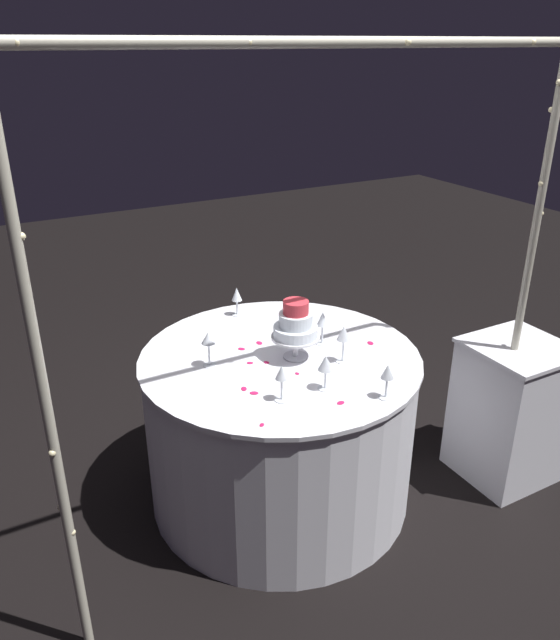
{
  "coord_description": "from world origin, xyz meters",
  "views": [
    {
      "loc": [
        1.2,
        2.19,
        2.09
      ],
      "look_at": [
        0.0,
        0.0,
        0.96
      ],
      "focal_mm": 34.68,
      "sensor_mm": 36.0,
      "label": 1
    }
  ],
  "objects_px": {
    "side_table": "(510,411)",
    "tiered_cake": "(296,325)",
    "wine_glass_3": "(208,340)",
    "cake_knife": "(297,316)",
    "wine_glass_2": "(282,375)",
    "wine_glass_5": "(387,374)",
    "wine_glass_4": "(323,321)",
    "wine_glass_6": "(326,365)",
    "wine_glass_1": "(237,296)",
    "decorative_arch": "(336,252)",
    "main_table": "(280,427)",
    "wine_glass_0": "(344,335)"
  },
  "relations": [
    {
      "from": "wine_glass_2",
      "to": "wine_glass_5",
      "type": "height_order",
      "value": "wine_glass_2"
    },
    {
      "from": "wine_glass_1",
      "to": "decorative_arch",
      "type": "bearing_deg",
      "value": 88.56
    },
    {
      "from": "wine_glass_4",
      "to": "wine_glass_5",
      "type": "bearing_deg",
      "value": 86.18
    },
    {
      "from": "wine_glass_2",
      "to": "wine_glass_5",
      "type": "bearing_deg",
      "value": 153.8
    },
    {
      "from": "side_table",
      "to": "wine_glass_4",
      "type": "relative_size",
      "value": 4.54
    },
    {
      "from": "side_table",
      "to": "wine_glass_4",
      "type": "xyz_separation_m",
      "value": [
        0.88,
        -0.42,
        0.53
      ]
    },
    {
      "from": "wine_glass_1",
      "to": "cake_knife",
      "type": "bearing_deg",
      "value": 147.35
    },
    {
      "from": "wine_glass_3",
      "to": "wine_glass_4",
      "type": "distance_m",
      "value": 0.56
    },
    {
      "from": "side_table",
      "to": "wine_glass_2",
      "type": "distance_m",
      "value": 1.39
    },
    {
      "from": "side_table",
      "to": "wine_glass_2",
      "type": "bearing_deg",
      "value": -3.26
    },
    {
      "from": "tiered_cake",
      "to": "wine_glass_0",
      "type": "bearing_deg",
      "value": 140.22
    },
    {
      "from": "wine_glass_0",
      "to": "wine_glass_6",
      "type": "relative_size",
      "value": 1.14
    },
    {
      "from": "wine_glass_0",
      "to": "wine_glass_5",
      "type": "distance_m",
      "value": 0.34
    },
    {
      "from": "wine_glass_5",
      "to": "tiered_cake",
      "type": "bearing_deg",
      "value": -73.0
    },
    {
      "from": "wine_glass_4",
      "to": "wine_glass_0",
      "type": "bearing_deg",
      "value": 85.36
    },
    {
      "from": "wine_glass_4",
      "to": "cake_knife",
      "type": "distance_m",
      "value": 0.35
    },
    {
      "from": "wine_glass_3",
      "to": "cake_knife",
      "type": "distance_m",
      "value": 0.68
    },
    {
      "from": "wine_glass_4",
      "to": "wine_glass_5",
      "type": "xyz_separation_m",
      "value": [
        0.04,
        0.54,
        -0.01
      ]
    },
    {
      "from": "decorative_arch",
      "to": "wine_glass_4",
      "type": "height_order",
      "value": "decorative_arch"
    },
    {
      "from": "side_table",
      "to": "cake_knife",
      "type": "xyz_separation_m",
      "value": [
        0.82,
        -0.75,
        0.41
      ]
    },
    {
      "from": "side_table",
      "to": "wine_glass_6",
      "type": "relative_size",
      "value": 4.84
    },
    {
      "from": "side_table",
      "to": "tiered_cake",
      "type": "xyz_separation_m",
      "value": [
        1.06,
        -0.36,
        0.57
      ]
    },
    {
      "from": "wine_glass_0",
      "to": "wine_glass_5",
      "type": "relative_size",
      "value": 1.16
    },
    {
      "from": "wine_glass_1",
      "to": "tiered_cake",
      "type": "bearing_deg",
      "value": 92.92
    },
    {
      "from": "decorative_arch",
      "to": "side_table",
      "type": "distance_m",
      "value": 1.51
    },
    {
      "from": "main_table",
      "to": "side_table",
      "type": "xyz_separation_m",
      "value": [
        -1.11,
        0.41,
        -0.02
      ]
    },
    {
      "from": "tiered_cake",
      "to": "wine_glass_4",
      "type": "xyz_separation_m",
      "value": [
        -0.18,
        -0.06,
        -0.04
      ]
    },
    {
      "from": "tiered_cake",
      "to": "wine_glass_6",
      "type": "height_order",
      "value": "tiered_cake"
    },
    {
      "from": "wine_glass_1",
      "to": "wine_glass_4",
      "type": "bearing_deg",
      "value": 112.84
    },
    {
      "from": "decorative_arch",
      "to": "wine_glass_1",
      "type": "distance_m",
      "value": 1.06
    },
    {
      "from": "wine_glass_4",
      "to": "wine_glass_6",
      "type": "height_order",
      "value": "wine_glass_4"
    },
    {
      "from": "wine_glass_0",
      "to": "cake_knife",
      "type": "bearing_deg",
      "value": -97.45
    },
    {
      "from": "wine_glass_4",
      "to": "cake_knife",
      "type": "bearing_deg",
      "value": -99.12
    },
    {
      "from": "wine_glass_3",
      "to": "cake_knife",
      "type": "xyz_separation_m",
      "value": [
        -0.61,
        -0.28,
        -0.12
      ]
    },
    {
      "from": "wine_glass_1",
      "to": "wine_glass_6",
      "type": "bearing_deg",
      "value": 89.77
    },
    {
      "from": "tiered_cake",
      "to": "wine_glass_4",
      "type": "distance_m",
      "value": 0.2
    },
    {
      "from": "wine_glass_4",
      "to": "wine_glass_6",
      "type": "relative_size",
      "value": 1.07
    },
    {
      "from": "wine_glass_0",
      "to": "wine_glass_4",
      "type": "bearing_deg",
      "value": -94.64
    },
    {
      "from": "wine_glass_1",
      "to": "cake_knife",
      "type": "height_order",
      "value": "wine_glass_1"
    },
    {
      "from": "main_table",
      "to": "wine_glass_2",
      "type": "bearing_deg",
      "value": 62.25
    },
    {
      "from": "side_table",
      "to": "wine_glass_3",
      "type": "xyz_separation_m",
      "value": [
        1.43,
        -0.48,
        0.53
      ]
    },
    {
      "from": "side_table",
      "to": "wine_glass_2",
      "type": "height_order",
      "value": "wine_glass_2"
    },
    {
      "from": "wine_glass_2",
      "to": "wine_glass_6",
      "type": "height_order",
      "value": "wine_glass_2"
    },
    {
      "from": "wine_glass_4",
      "to": "wine_glass_3",
      "type": "bearing_deg",
      "value": -5.57
    },
    {
      "from": "wine_glass_0",
      "to": "wine_glass_3",
      "type": "relative_size",
      "value": 1.07
    },
    {
      "from": "tiered_cake",
      "to": "wine_glass_4",
      "type": "bearing_deg",
      "value": -161.58
    },
    {
      "from": "wine_glass_2",
      "to": "wine_glass_4",
      "type": "relative_size",
      "value": 0.96
    },
    {
      "from": "side_table",
      "to": "wine_glass_3",
      "type": "bearing_deg",
      "value": -18.5
    },
    {
      "from": "cake_knife",
      "to": "wine_glass_3",
      "type": "bearing_deg",
      "value": 24.47
    },
    {
      "from": "main_table",
      "to": "decorative_arch",
      "type": "bearing_deg",
      "value": 90.14
    }
  ]
}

